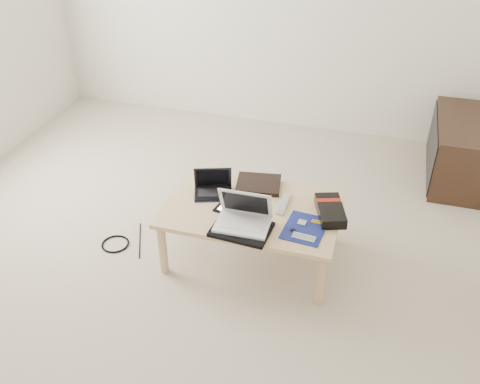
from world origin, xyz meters
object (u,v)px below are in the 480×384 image
(netbook, at_px, (213,188))
(white_laptop, at_px, (244,217))
(gpu_box, at_px, (330,211))
(coffee_table, at_px, (252,214))
(media_cabinet, at_px, (458,149))

(netbook, relative_size, white_laptop, 0.88)
(gpu_box, bearing_deg, netbook, 177.88)
(gpu_box, bearing_deg, coffee_table, -172.87)
(coffee_table, relative_size, media_cabinet, 1.22)
(netbook, relative_size, gpu_box, 0.85)
(coffee_table, xyz_separation_m, white_laptop, (-0.00, -0.19, 0.11))
(media_cabinet, bearing_deg, gpu_box, -121.39)
(coffee_table, height_order, gpu_box, gpu_box)
(media_cabinet, bearing_deg, netbook, -140.05)
(media_cabinet, distance_m, white_laptop, 2.11)
(coffee_table, bearing_deg, white_laptop, -90.38)
(white_laptop, relative_size, gpu_box, 0.96)
(coffee_table, xyz_separation_m, netbook, (-0.29, 0.09, 0.09))
(coffee_table, distance_m, netbook, 0.31)
(media_cabinet, bearing_deg, coffee_table, -132.59)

